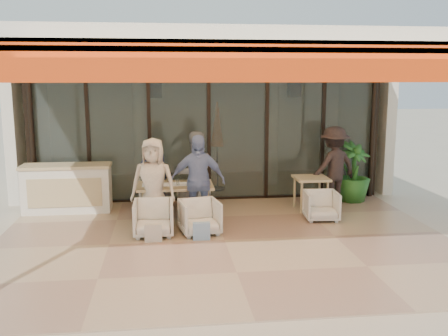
% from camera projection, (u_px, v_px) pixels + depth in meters
% --- Properties ---
extents(ground, '(70.00, 70.00, 0.00)m').
position_uv_depth(ground, '(224.00, 241.00, 8.79)').
color(ground, '#C6B293').
rests_on(ground, ground).
extents(terrace_floor, '(8.00, 6.00, 0.01)m').
position_uv_depth(terrace_floor, '(224.00, 241.00, 8.79)').
color(terrace_floor, tan).
rests_on(terrace_floor, ground).
extents(terrace_structure, '(8.00, 6.00, 3.40)m').
position_uv_depth(terrace_structure, '(227.00, 52.00, 7.95)').
color(terrace_structure, silver).
rests_on(terrace_structure, ground).
extents(glass_storefront, '(8.08, 0.10, 3.20)m').
position_uv_depth(glass_storefront, '(209.00, 133.00, 11.44)').
color(glass_storefront, '#9EADA3').
rests_on(glass_storefront, ground).
extents(interior_block, '(9.05, 3.62, 3.52)m').
position_uv_depth(interior_block, '(201.00, 100.00, 13.58)').
color(interior_block, silver).
rests_on(interior_block, ground).
extents(host_counter, '(1.85, 0.65, 1.04)m').
position_uv_depth(host_counter, '(67.00, 188.00, 10.58)').
color(host_counter, silver).
rests_on(host_counter, ground).
extents(dining_table, '(1.50, 0.90, 0.93)m').
position_uv_depth(dining_table, '(175.00, 187.00, 9.96)').
color(dining_table, tan).
rests_on(dining_table, ground).
extents(chair_far_left, '(0.74, 0.69, 0.72)m').
position_uv_depth(chair_far_left, '(155.00, 193.00, 10.89)').
color(chair_far_left, white).
rests_on(chair_far_left, ground).
extents(chair_far_right, '(0.70, 0.68, 0.58)m').
position_uv_depth(chair_far_right, '(194.00, 195.00, 11.00)').
color(chair_far_right, white).
rests_on(chair_far_right, ground).
extents(chair_near_left, '(0.71, 0.67, 0.73)m').
position_uv_depth(chair_near_left, '(153.00, 216.00, 9.03)').
color(chair_near_left, white).
rests_on(chair_near_left, ground).
extents(chair_near_right, '(0.79, 0.76, 0.71)m').
position_uv_depth(chair_near_right, '(200.00, 216.00, 9.13)').
color(chair_near_right, white).
rests_on(chair_near_right, ground).
extents(diner_navy, '(0.64, 0.47, 1.63)m').
position_uv_depth(diner_navy, '(154.00, 177.00, 10.32)').
color(diner_navy, '#1A2139').
rests_on(diner_navy, ground).
extents(diner_grey, '(0.97, 0.83, 1.75)m').
position_uv_depth(diner_grey, '(195.00, 173.00, 10.41)').
color(diner_grey, slate).
rests_on(diner_grey, ground).
extents(diner_cream, '(0.93, 0.69, 1.74)m').
position_uv_depth(diner_cream, '(153.00, 184.00, 9.43)').
color(diner_cream, beige).
rests_on(diner_cream, ground).
extents(diner_periwinkle, '(1.07, 0.48, 1.79)m').
position_uv_depth(diner_periwinkle, '(198.00, 181.00, 9.52)').
color(diner_periwinkle, '#6B7DB2').
rests_on(diner_periwinkle, ground).
extents(tote_bag_cream, '(0.30, 0.10, 0.34)m').
position_uv_depth(tote_bag_cream, '(153.00, 234.00, 8.68)').
color(tote_bag_cream, silver).
rests_on(tote_bag_cream, ground).
extents(tote_bag_blue, '(0.30, 0.10, 0.34)m').
position_uv_depth(tote_bag_blue, '(201.00, 232.00, 8.78)').
color(tote_bag_blue, '#99BFD8').
rests_on(tote_bag_blue, ground).
extents(side_table, '(0.70, 0.70, 0.74)m').
position_uv_depth(side_table, '(311.00, 182.00, 10.69)').
color(side_table, tan).
rests_on(side_table, ground).
extents(side_chair, '(0.70, 0.66, 0.67)m').
position_uv_depth(side_chair, '(321.00, 204.00, 10.02)').
color(side_chair, white).
rests_on(side_chair, ground).
extents(standing_woman, '(1.32, 1.04, 1.79)m').
position_uv_depth(standing_woman, '(334.00, 166.00, 11.12)').
color(standing_woman, black).
rests_on(standing_woman, ground).
extents(potted_palm, '(1.05, 1.05, 1.40)m').
position_uv_depth(potted_palm, '(353.00, 172.00, 11.46)').
color(potted_palm, '#1E5919').
rests_on(potted_palm, ground).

